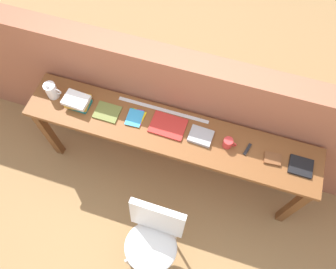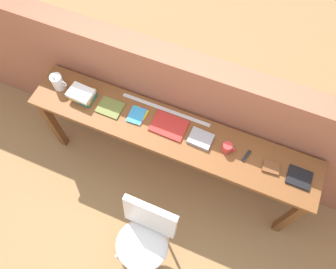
# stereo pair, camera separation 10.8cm
# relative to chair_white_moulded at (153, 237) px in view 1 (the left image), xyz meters

# --- Properties ---
(ground_plane) EXTENTS (40.00, 40.00, 0.00)m
(ground_plane) POSITION_rel_chair_white_moulded_xyz_m (-0.11, 0.50, -0.53)
(ground_plane) COLOR #9E7547
(brick_wall_back) EXTENTS (6.00, 0.20, 1.39)m
(brick_wall_back) POSITION_rel_chair_white_moulded_xyz_m (-0.11, 1.14, 0.17)
(brick_wall_back) COLOR #9E5B42
(brick_wall_back) RESTS_ON ground
(sideboard) EXTENTS (2.50, 0.44, 0.88)m
(sideboard) POSITION_rel_chair_white_moulded_xyz_m (-0.11, 0.80, 0.21)
(sideboard) COLOR brown
(sideboard) RESTS_ON ground
(chair_white_moulded) EXTENTS (0.44, 0.46, 0.89)m
(chair_white_moulded) POSITION_rel_chair_white_moulded_xyz_m (0.00, 0.00, 0.00)
(chair_white_moulded) COLOR white
(chair_white_moulded) RESTS_ON ground
(pitcher_white) EXTENTS (0.14, 0.10, 0.18)m
(pitcher_white) POSITION_rel_chair_white_moulded_xyz_m (-1.17, 0.82, 0.43)
(pitcher_white) COLOR white
(pitcher_white) RESTS_ON sideboard
(book_stack_leftmost) EXTENTS (0.22, 0.18, 0.09)m
(book_stack_leftmost) POSITION_rel_chair_white_moulded_xyz_m (-0.93, 0.80, 0.40)
(book_stack_leftmost) COLOR #19757A
(book_stack_leftmost) RESTS_ON sideboard
(magazine_cycling) EXTENTS (0.21, 0.17, 0.02)m
(magazine_cycling) POSITION_rel_chair_white_moulded_xyz_m (-0.67, 0.80, 0.36)
(magazine_cycling) COLOR olive
(magazine_cycling) RESTS_ON sideboard
(pamphlet_pile_colourful) EXTENTS (0.15, 0.18, 0.01)m
(pamphlet_pile_colourful) POSITION_rel_chair_white_moulded_xyz_m (-0.42, 0.82, 0.36)
(pamphlet_pile_colourful) COLOR green
(pamphlet_pile_colourful) RESTS_ON sideboard
(book_open_centre) EXTENTS (0.30, 0.22, 0.02)m
(book_open_centre) POSITION_rel_chair_white_moulded_xyz_m (-0.14, 0.83, 0.36)
(book_open_centre) COLOR red
(book_open_centre) RESTS_ON sideboard
(book_grey_hardcover) EXTENTS (0.20, 0.16, 0.03)m
(book_grey_hardcover) POSITION_rel_chair_white_moulded_xyz_m (0.15, 0.82, 0.37)
(book_grey_hardcover) COLOR #9E9EA3
(book_grey_hardcover) RESTS_ON sideboard
(mug) EXTENTS (0.11, 0.08, 0.09)m
(mug) POSITION_rel_chair_white_moulded_xyz_m (0.37, 0.81, 0.40)
(mug) COLOR red
(mug) RESTS_ON sideboard
(multitool_folded) EXTENTS (0.05, 0.11, 0.02)m
(multitool_folded) POSITION_rel_chair_white_moulded_xyz_m (0.53, 0.82, 0.36)
(multitool_folded) COLOR black
(multitool_folded) RESTS_ON sideboard
(leather_journal_brown) EXTENTS (0.14, 0.11, 0.02)m
(leather_journal_brown) POSITION_rel_chair_white_moulded_xyz_m (0.74, 0.80, 0.37)
(leather_journal_brown) COLOR brown
(leather_journal_brown) RESTS_ON sideboard
(book_repair_rightmost) EXTENTS (0.18, 0.16, 0.02)m
(book_repair_rightmost) POSITION_rel_chair_white_moulded_xyz_m (0.96, 0.80, 0.36)
(book_repair_rightmost) COLOR black
(book_repair_rightmost) RESTS_ON sideboard
(ruler_metal_back_edge) EXTENTS (0.80, 0.03, 0.00)m
(ruler_metal_back_edge) POSITION_rel_chair_white_moulded_xyz_m (-0.22, 0.97, 0.35)
(ruler_metal_back_edge) COLOR silver
(ruler_metal_back_edge) RESTS_ON sideboard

